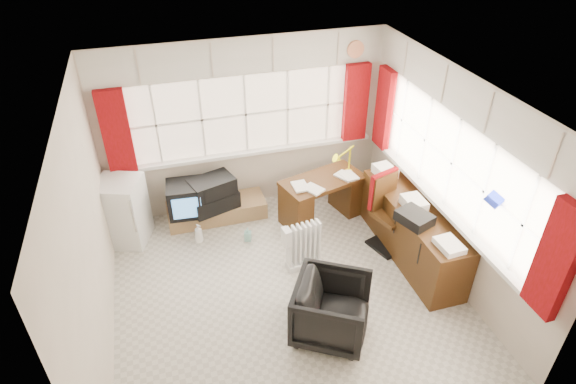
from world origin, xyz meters
name	(u,v)px	position (x,y,z in m)	size (l,w,h in m)	color
ground	(287,290)	(0.00, 0.00, 0.00)	(4.00, 4.00, 0.00)	beige
room_walls	(286,187)	(0.00, 0.00, 1.50)	(4.00, 4.00, 4.00)	beige
window_back	(248,148)	(0.00, 1.94, 0.95)	(3.70, 0.12, 3.60)	#FFE6C9
window_right	(442,200)	(1.94, 0.00, 0.95)	(0.12, 3.70, 3.60)	#FFE6C9
curtains	(337,139)	(0.92, 0.93, 1.46)	(3.83, 3.83, 1.15)	maroon
overhead_cabinets	(343,75)	(0.98, 0.98, 2.25)	(3.98, 3.98, 0.48)	silver
desk	(322,197)	(0.90, 1.27, 0.37)	(1.27, 0.86, 0.70)	#492711
desk_lamp	(350,153)	(1.32, 1.35, 0.97)	(0.15, 0.12, 0.43)	#DFDD09
task_chair	(386,208)	(1.52, 0.52, 0.56)	(0.56, 0.58, 1.06)	black
office_chair	(332,309)	(0.28, -0.74, 0.35)	(0.75, 0.78, 0.71)	black
radiator	(303,250)	(0.33, 0.37, 0.27)	(0.46, 0.23, 0.66)	white
credenza	(411,230)	(1.73, 0.20, 0.39)	(0.50, 2.00, 0.85)	#492711
file_tray	(414,218)	(1.56, -0.07, 0.82)	(0.30, 0.39, 0.13)	black
tv_bench	(217,210)	(-0.55, 1.72, 0.12)	(1.40, 0.50, 0.25)	#A67A53
crt_tv	(186,199)	(-0.96, 1.61, 0.48)	(0.54, 0.51, 0.46)	black
hifi_stack	(213,194)	(-0.60, 1.62, 0.48)	(0.75, 0.60, 0.47)	black
mini_fridge	(123,211)	(-1.80, 1.57, 0.46)	(0.70, 0.71, 0.93)	white
spray_bottle_a	(199,233)	(-0.88, 1.23, 0.14)	(0.11, 0.11, 0.28)	white
spray_bottle_b	(248,234)	(-0.24, 1.07, 0.10)	(0.09, 0.09, 0.20)	#83C4B8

